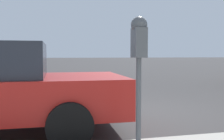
{
  "coord_description": "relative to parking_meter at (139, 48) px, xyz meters",
  "views": [
    {
      "loc": [
        -5.37,
        1.73,
        1.27
      ],
      "look_at": [
        -2.15,
        0.97,
        1.07
      ],
      "focal_mm": 42.0,
      "sensor_mm": 36.0,
      "label": 1
    }
  ],
  "objects": [
    {
      "name": "parking_meter",
      "position": [
        0.0,
        0.0,
        0.0
      ],
      "size": [
        0.21,
        0.19,
        1.53
      ],
      "color": "#4C5156",
      "rests_on": "sidewalk"
    },
    {
      "name": "ground_plane",
      "position": [
        2.52,
        -0.74,
        -1.34
      ],
      "size": [
        220.0,
        220.0,
        0.0
      ],
      "primitive_type": "plane",
      "color": "#3D3A3A"
    }
  ]
}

